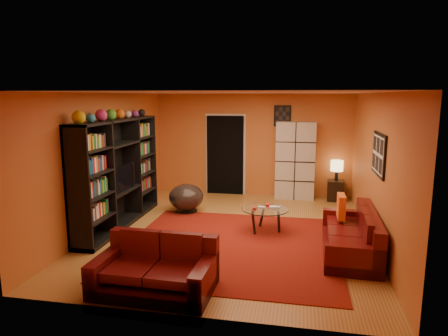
% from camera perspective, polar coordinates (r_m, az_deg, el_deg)
% --- Properties ---
extents(floor, '(6.00, 6.00, 0.00)m').
position_cam_1_polar(floor, '(7.67, 1.24, -9.09)').
color(floor, olive).
rests_on(floor, ground).
extents(ceiling, '(6.00, 6.00, 0.00)m').
position_cam_1_polar(ceiling, '(7.24, 1.32, 10.72)').
color(ceiling, white).
rests_on(ceiling, wall_back).
extents(wall_back, '(6.00, 0.00, 6.00)m').
position_cam_1_polar(wall_back, '(10.28, 4.06, 3.31)').
color(wall_back, '#BF602A').
rests_on(wall_back, floor).
extents(wall_front, '(6.00, 0.00, 6.00)m').
position_cam_1_polar(wall_front, '(4.48, -5.15, -5.89)').
color(wall_front, '#BF602A').
rests_on(wall_front, floor).
extents(wall_left, '(0.00, 6.00, 6.00)m').
position_cam_1_polar(wall_left, '(8.13, -16.37, 1.06)').
color(wall_left, '#BF602A').
rests_on(wall_left, floor).
extents(wall_right, '(0.00, 6.00, 6.00)m').
position_cam_1_polar(wall_right, '(7.36, 20.84, -0.13)').
color(wall_right, '#BF602A').
rests_on(wall_right, floor).
extents(rug, '(3.60, 3.60, 0.01)m').
position_cam_1_polar(rug, '(7.01, 1.08, -10.96)').
color(rug, '#62100B').
rests_on(rug, floor).
extents(doorway, '(0.95, 0.10, 2.04)m').
position_cam_1_polar(doorway, '(10.39, 0.18, 1.85)').
color(doorway, black).
rests_on(doorway, floor).
extents(wall_art_right, '(0.03, 1.00, 0.70)m').
position_cam_1_polar(wall_art_right, '(7.02, 21.25, 1.85)').
color(wall_art_right, black).
rests_on(wall_art_right, wall_right).
extents(wall_art_back, '(0.42, 0.03, 0.52)m').
position_cam_1_polar(wall_art_back, '(10.14, 8.35, 7.39)').
color(wall_art_back, black).
rests_on(wall_art_back, wall_back).
extents(entertainment_unit, '(0.45, 3.00, 2.10)m').
position_cam_1_polar(entertainment_unit, '(8.08, -14.86, -0.73)').
color(entertainment_unit, black).
rests_on(entertainment_unit, floor).
extents(tv, '(0.89, 0.12, 0.51)m').
position_cam_1_polar(tv, '(8.02, -14.68, -1.33)').
color(tv, black).
rests_on(tv, entertainment_unit).
extents(sofa, '(0.90, 2.05, 0.85)m').
position_cam_1_polar(sofa, '(6.94, 18.18, -9.22)').
color(sofa, '#47090C').
rests_on(sofa, rug).
extents(loveseat, '(1.56, 0.96, 0.85)m').
position_cam_1_polar(loveseat, '(5.54, -9.59, -13.95)').
color(loveseat, '#47090C').
rests_on(loveseat, rug).
extents(throw_pillow, '(0.12, 0.42, 0.42)m').
position_cam_1_polar(throw_pillow, '(7.33, 16.39, -5.29)').
color(throw_pillow, '#F35B1B').
rests_on(throw_pillow, sofa).
extents(coffee_table, '(0.88, 0.88, 0.44)m').
position_cam_1_polar(coffee_table, '(7.60, 5.88, -6.14)').
color(coffee_table, silver).
rests_on(coffee_table, floor).
extents(storage_cabinet, '(0.97, 0.44, 1.92)m').
position_cam_1_polar(storage_cabinet, '(10.06, 10.11, 1.06)').
color(storage_cabinet, beige).
rests_on(storage_cabinet, floor).
extents(bowl_chair, '(0.77, 0.77, 0.62)m').
position_cam_1_polar(bowl_chair, '(8.89, -5.42, -4.17)').
color(bowl_chair, black).
rests_on(bowl_chair, floor).
extents(side_table, '(0.42, 0.42, 0.50)m').
position_cam_1_polar(side_table, '(10.19, 15.66, -3.11)').
color(side_table, black).
rests_on(side_table, floor).
extents(table_lamp, '(0.30, 0.30, 0.50)m').
position_cam_1_polar(table_lamp, '(10.07, 15.83, 0.22)').
color(table_lamp, black).
rests_on(table_lamp, side_table).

